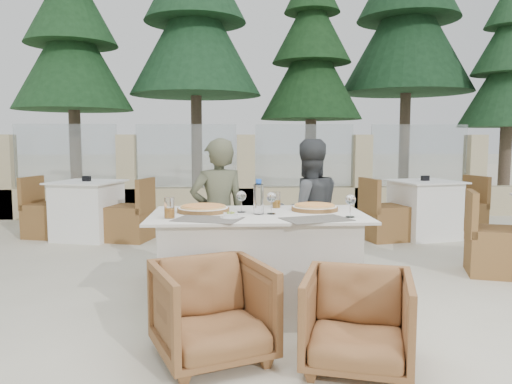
{
  "coord_description": "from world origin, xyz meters",
  "views": [
    {
      "loc": [
        -0.28,
        -3.68,
        1.32
      ],
      "look_at": [
        -0.07,
        0.31,
        0.9
      ],
      "focal_mm": 35.0,
      "sensor_mm": 36.0,
      "label": 1
    }
  ],
  "objects": [
    {
      "name": "ground",
      "position": [
        0.0,
        0.0,
        0.0
      ],
      "size": [
        80.0,
        80.0,
        0.0
      ],
      "primitive_type": "plane",
      "color": "beige",
      "rests_on": "ground"
    },
    {
      "name": "sand_patch",
      "position": [
        0.0,
        14.0,
        0.01
      ],
      "size": [
        30.0,
        16.0,
        0.01
      ],
      "primitive_type": "cube",
      "color": "beige",
      "rests_on": "ground"
    },
    {
      "name": "perimeter_wall_far",
      "position": [
        0.0,
        4.8,
        0.8
      ],
      "size": [
        10.0,
        0.34,
        1.6
      ],
      "primitive_type": null,
      "color": "beige",
      "rests_on": "ground"
    },
    {
      "name": "pine_far_left",
      "position": [
        -3.5,
        7.0,
        2.75
      ],
      "size": [
        2.42,
        2.42,
        5.5
      ],
      "primitive_type": "cone",
      "color": "#1F4923",
      "rests_on": "ground"
    },
    {
      "name": "pine_mid_left",
      "position": [
        -1.0,
        7.5,
        3.25
      ],
      "size": [
        2.86,
        2.86,
        6.5
      ],
      "primitive_type": "cone",
      "color": "#1F4928",
      "rests_on": "ground"
    },
    {
      "name": "pine_centre",
      "position": [
        1.5,
        7.2,
        2.5
      ],
      "size": [
        2.2,
        2.2,
        5.0
      ],
      "primitive_type": "cone",
      "color": "#1B401D",
      "rests_on": "ground"
    },
    {
      "name": "pine_mid_right",
      "position": [
        3.8,
        7.8,
        3.4
      ],
      "size": [
        2.99,
        2.99,
        6.8
      ],
      "primitive_type": "cone",
      "color": "#1A4022",
      "rests_on": "ground"
    },
    {
      "name": "pine_far_right",
      "position": [
        5.5,
        6.5,
        2.25
      ],
      "size": [
        1.98,
        1.98,
        4.5
      ],
      "primitive_type": "cone",
      "color": "#214A27",
      "rests_on": "ground"
    },
    {
      "name": "dining_table",
      "position": [
        -0.07,
        0.01,
        0.39
      ],
      "size": [
        1.6,
        0.9,
        0.77
      ],
      "primitive_type": null,
      "color": "beige",
      "rests_on": "ground"
    },
    {
      "name": "placemat_near_left",
      "position": [
        -0.43,
        -0.25,
        0.77
      ],
      "size": [
        0.52,
        0.43,
        0.0
      ],
      "primitive_type": "cube",
      "rotation": [
        0.0,
        0.0,
        -0.32
      ],
      "color": "#5F5A51",
      "rests_on": "dining_table"
    },
    {
      "name": "placemat_near_right",
      "position": [
        0.32,
        -0.29,
        0.77
      ],
      "size": [
        0.52,
        0.43,
        0.0
      ],
      "primitive_type": "cube",
      "rotation": [
        0.0,
        0.0,
        0.32
      ],
      "color": "#58544B",
      "rests_on": "dining_table"
    },
    {
      "name": "pizza_left",
      "position": [
        -0.48,
        0.12,
        0.8
      ],
      "size": [
        0.47,
        0.47,
        0.05
      ],
      "primitive_type": "cylinder",
      "rotation": [
        0.0,
        0.0,
        0.21
      ],
      "color": "#D2561C",
      "rests_on": "dining_table"
    },
    {
      "name": "pizza_right",
      "position": [
        0.38,
        0.14,
        0.79
      ],
      "size": [
        0.47,
        0.47,
        0.05
      ],
      "primitive_type": "cylinder",
      "rotation": [
        0.0,
        0.0,
        0.38
      ],
      "color": "orange",
      "rests_on": "dining_table"
    },
    {
      "name": "water_bottle",
      "position": [
        -0.07,
        -0.02,
        0.9
      ],
      "size": [
        0.08,
        0.08,
        0.26
      ],
      "primitive_type": "cylinder",
      "rotation": [
        0.0,
        0.0,
        -0.07
      ],
      "color": "silver",
      "rests_on": "dining_table"
    },
    {
      "name": "wine_glass_centre",
      "position": [
        -0.19,
        0.07,
        0.86
      ],
      "size": [
        0.09,
        0.09,
        0.18
      ],
      "primitive_type": null,
      "rotation": [
        0.0,
        0.0,
        0.27
      ],
      "color": "white",
      "rests_on": "dining_table"
    },
    {
      "name": "wine_glass_near",
      "position": [
        0.03,
        -0.03,
        0.86
      ],
      "size": [
        0.08,
        0.08,
        0.18
      ],
      "primitive_type": null,
      "rotation": [
        0.0,
        0.0,
        0.01
      ],
      "color": "silver",
      "rests_on": "dining_table"
    },
    {
      "name": "wine_glass_corner",
      "position": [
        0.57,
        -0.21,
        0.86
      ],
      "size": [
        0.1,
        0.1,
        0.18
      ],
      "primitive_type": null,
      "rotation": [
        0.0,
        0.0,
        -0.42
      ],
      "color": "white",
      "rests_on": "dining_table"
    },
    {
      "name": "beer_glass_left",
      "position": [
        -0.71,
        -0.18,
        0.84
      ],
      "size": [
        0.09,
        0.09,
        0.15
      ],
      "primitive_type": "cylinder",
      "rotation": [
        0.0,
        0.0,
        0.18
      ],
      "color": "orange",
      "rests_on": "dining_table"
    },
    {
      "name": "beer_glass_right",
      "position": [
        0.1,
        0.31,
        0.83
      ],
      "size": [
        0.08,
        0.08,
        0.13
      ],
      "primitive_type": "cylinder",
      "rotation": [
        0.0,
        0.0,
        0.27
      ],
      "color": "#C17D1B",
      "rests_on": "dining_table"
    },
    {
      "name": "olive_dish",
      "position": [
        -0.28,
        -0.19,
        0.79
      ],
      "size": [
        0.13,
        0.13,
        0.04
      ],
      "primitive_type": null,
      "rotation": [
        0.0,
        0.0,
        0.25
      ],
      "color": "silver",
      "rests_on": "dining_table"
    },
    {
      "name": "armchair_far_left",
      "position": [
        -0.48,
        0.89,
        0.33
      ],
      "size": [
        0.75,
        0.76,
        0.65
      ],
      "primitive_type": "imported",
      "rotation": [
        0.0,
        0.0,
        3.07
      ],
      "color": "brown",
      "rests_on": "ground"
    },
    {
      "name": "armchair_far_right",
      "position": [
        0.42,
        0.69,
        0.32
      ],
      "size": [
        0.73,
        0.75,
        0.63
      ],
      "primitive_type": "imported",
      "rotation": [
        0.0,
        0.0,
        3.23
      ],
      "color": "brown",
      "rests_on": "ground"
    },
    {
      "name": "armchair_near_left",
      "position": [
        -0.39,
        -0.78,
        0.3
      ],
      "size": [
        0.83,
        0.84,
        0.6
      ],
      "primitive_type": "imported",
      "rotation": [
        0.0,
        0.0,
        0.37
      ],
      "color": "brown",
      "rests_on": "ground"
    },
    {
      "name": "armchair_near_right",
      "position": [
        0.45,
        -0.94,
        0.28
      ],
      "size": [
        0.76,
        0.77,
        0.57
      ],
      "primitive_type": "imported",
      "rotation": [
        0.0,
        0.0,
        -0.29
      ],
      "color": "brown",
      "rests_on": "ground"
    },
    {
      "name": "diner_left",
      "position": [
        -0.38,
        0.56,
        0.67
      ],
      "size": [
        0.55,
        0.43,
        1.33
      ],
      "primitive_type": "imported",
      "rotation": [
        0.0,
        0.0,
        3.39
      ],
      "color": "#4C4E38",
      "rests_on": "ground"
    },
    {
      "name": "diner_right",
      "position": [
        0.41,
        0.67,
        0.66
      ],
      "size": [
        0.73,
        0.62,
        1.33
      ],
      "primitive_type": "imported",
      "rotation": [
        0.0,
        0.0,
        3.33
      ],
      "color": "#3D4042",
      "rests_on": "ground"
    },
    {
      "name": "bg_table_a",
      "position": [
        -2.17,
        2.99,
        0.39
      ],
      "size": [
        1.79,
        1.21,
        0.77
      ],
      "primitive_type": null,
      "rotation": [
        0.0,
        0.0,
        -0.26
      ],
      "color": "white",
      "rests_on": "ground"
    },
    {
      "name": "bg_table_b",
      "position": [
        2.33,
        2.83,
        0.39
      ],
      "size": [
        1.79,
        1.18,
        0.77
      ],
      "primitive_type": null,
      "rotation": [
        0.0,
        0.0,
        0.23
      ],
      "color": "white",
      "rests_on": "ground"
    }
  ]
}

